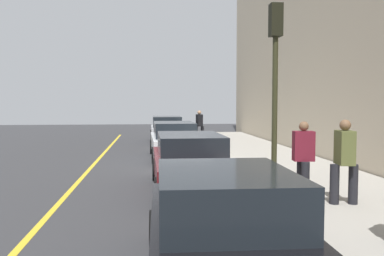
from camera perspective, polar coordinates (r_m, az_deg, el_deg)
The scene contains 12 objects.
ground_plane at distance 15.93m, azimuth -1.86°, elevation -4.83°, with size 56.00×56.00×0.00m, color #333335.
sidewalk at distance 16.48m, azimuth 9.69°, elevation -4.34°, with size 28.00×4.60×0.15m, color #A39E93.
lane_stripe_centre at distance 16.03m, azimuth -13.39°, elevation -4.86°, with size 28.00×0.14×0.01m, color gold.
snow_bank_curb at distance 16.13m, azimuth 0.59°, elevation -4.33°, with size 4.40×0.56×0.22m, color white.
parked_car_black at distance 5.34m, azimuth 4.29°, elevation -13.62°, with size 4.18×1.96×1.51m.
parked_car_maroon at distance 10.84m, azimuth -0.37°, elevation -4.76°, with size 4.80×1.92×1.51m.
parked_car_white at distance 17.15m, azimuth -2.55°, elevation -1.68°, with size 4.80×1.97×1.51m.
parked_car_silver at distance 24.08m, azimuth -3.52°, elevation -0.16°, with size 4.42×1.90×1.51m.
pedestrian_burgundy_coat at distance 9.96m, azimuth 15.16°, elevation -3.78°, with size 0.57×0.50×1.74m.
pedestrian_olive_coat at distance 9.39m, azimuth 20.36°, elevation -4.07°, with size 0.52×0.60×1.82m.
pedestrian_black_coat at distance 23.60m, azimuth 1.02°, elevation 0.51°, with size 0.51×0.56×1.71m.
traffic_light_pole at distance 9.20m, azimuth 11.43°, elevation 8.05°, with size 0.35×0.26×4.30m.
Camera 1 is at (-15.72, 1.10, 2.34)m, focal length 38.50 mm.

